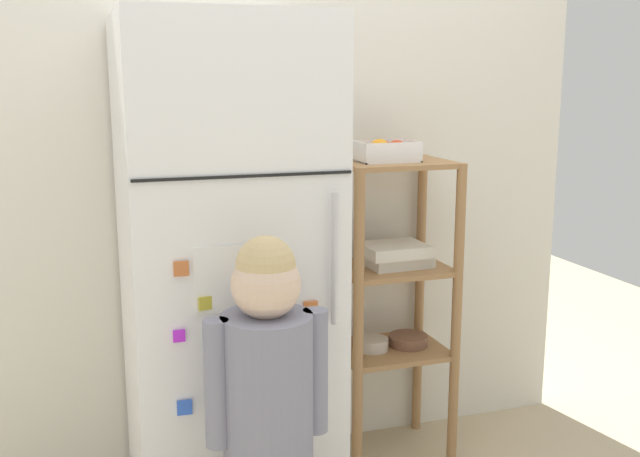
% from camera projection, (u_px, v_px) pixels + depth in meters
% --- Properties ---
extents(kitchen_wall_back, '(2.56, 0.03, 2.09)m').
position_uv_depth(kitchen_wall_back, '(252.00, 180.00, 2.68)').
color(kitchen_wall_back, silver).
rests_on(kitchen_wall_back, ground).
extents(refrigerator, '(0.60, 0.69, 1.59)m').
position_uv_depth(refrigerator, '(225.00, 276.00, 2.34)').
color(refrigerator, white).
rests_on(refrigerator, ground).
extents(child_standing, '(0.33, 0.24, 1.02)m').
position_uv_depth(child_standing, '(267.00, 387.00, 1.93)').
color(child_standing, '#374249').
rests_on(child_standing, ground).
extents(pantry_shelf_unit, '(0.41, 0.34, 1.12)m').
position_uv_depth(pantry_shelf_unit, '(392.00, 284.00, 2.72)').
color(pantry_shelf_unit, '#9E7247').
rests_on(pantry_shelf_unit, ground).
extents(fruit_bin, '(0.21, 0.15, 0.08)m').
position_uv_depth(fruit_bin, '(386.00, 151.00, 2.59)').
color(fruit_bin, white).
rests_on(fruit_bin, pantry_shelf_unit).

